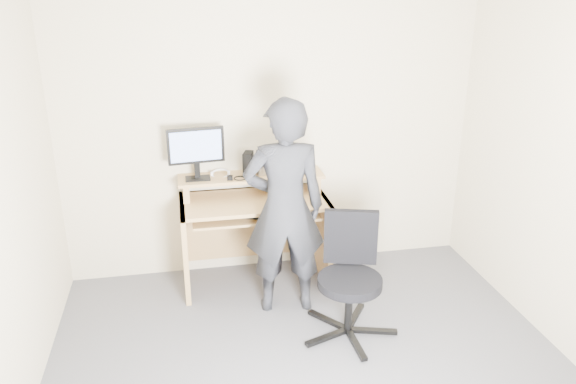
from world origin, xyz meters
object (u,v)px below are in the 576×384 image
object	(u,v)px
desk	(253,218)
office_chair	(350,272)
person	(284,208)
monitor	(196,149)

from	to	relation	value
desk	office_chair	world-z (taller)	desk
person	office_chair	bearing A→B (deg)	138.80
office_chair	person	bearing A→B (deg)	151.36
desk	monitor	size ratio (longest dim) A/B	2.65
person	desk	bearing A→B (deg)	-68.35
desk	person	distance (m)	0.62
office_chair	person	size ratio (longest dim) A/B	0.52
desk	monitor	bearing A→B (deg)	173.74
desk	person	bearing A→B (deg)	-72.05
monitor	person	world-z (taller)	person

